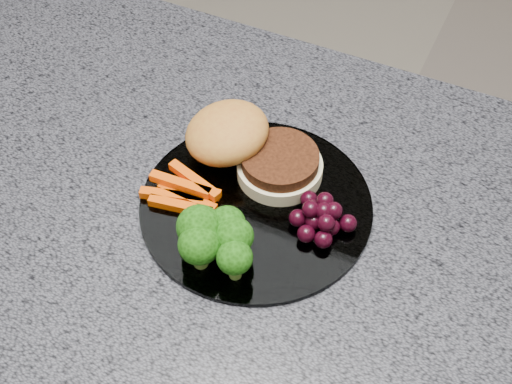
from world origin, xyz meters
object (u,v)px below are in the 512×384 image
(island_cabinet, at_px, (221,375))
(burger, at_px, (246,147))
(plate, at_px, (256,205))
(grape_bunch, at_px, (321,217))

(island_cabinet, height_order, burger, burger)
(plate, bearing_deg, grape_bunch, 1.27)
(burger, relative_size, grape_bunch, 2.59)
(island_cabinet, height_order, plate, plate)
(island_cabinet, distance_m, burger, 0.50)
(island_cabinet, xyz_separation_m, burger, (0.02, 0.06, 0.50))
(burger, bearing_deg, plate, -65.71)
(burger, bearing_deg, grape_bunch, -35.83)
(island_cabinet, distance_m, plate, 0.48)
(burger, height_order, grape_bunch, burger)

